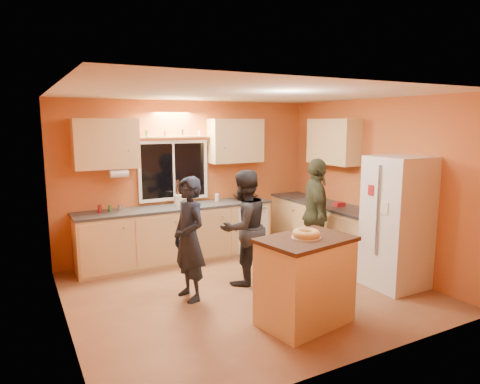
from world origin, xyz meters
TOP-DOWN VIEW (x-y plane):
  - ground at (0.00, 0.00)m, footprint 4.50×4.50m
  - room_shell at (0.12, 0.41)m, footprint 4.54×4.04m
  - back_counter at (0.01, 1.70)m, footprint 4.23×0.62m
  - right_counter at (1.95, 0.50)m, footprint 0.62×1.84m
  - refrigerator at (1.89, -0.80)m, footprint 0.72×0.70m
  - island at (0.12, -1.11)m, footprint 1.13×0.86m
  - bundt_pastry at (0.12, -1.11)m, footprint 0.31×0.31m
  - person_left at (-0.76, 0.14)m, footprint 0.46×0.62m
  - person_center at (0.11, 0.29)m, footprint 0.90×0.77m
  - person_right at (1.36, 0.29)m, footprint 0.84×1.08m
  - mixing_bowl at (0.90, 1.67)m, footprint 0.45×0.45m
  - utensil_crock at (-0.31, 1.77)m, footprint 0.14×0.14m
  - potted_plant at (1.99, -0.30)m, footprint 0.35×0.33m
  - red_box at (1.95, 0.44)m, footprint 0.17×0.13m

SIDE VIEW (x-z plane):
  - ground at x=0.00m, z-range 0.00..0.00m
  - back_counter at x=0.01m, z-range 0.00..0.90m
  - right_counter at x=1.95m, z-range 0.00..0.90m
  - island at x=0.12m, z-range 0.01..1.00m
  - person_left at x=-0.76m, z-range 0.00..1.58m
  - person_center at x=0.11m, z-range 0.00..1.60m
  - person_right at x=1.36m, z-range 0.00..1.71m
  - refrigerator at x=1.89m, z-range 0.00..1.80m
  - red_box at x=1.95m, z-range 0.90..0.97m
  - mixing_bowl at x=0.90m, z-range 0.90..1.00m
  - utensil_crock at x=-0.31m, z-range 0.90..1.07m
  - bundt_pastry at x=0.12m, z-range 0.99..1.08m
  - potted_plant at x=1.99m, z-range 0.90..1.22m
  - room_shell at x=0.12m, z-range 0.31..2.92m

